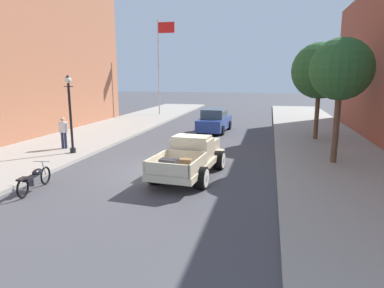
{
  "coord_description": "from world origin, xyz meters",
  "views": [
    {
      "loc": [
        4.1,
        -13.26,
        3.92
      ],
      "look_at": [
        0.86,
        0.91,
        1.0
      ],
      "focal_mm": 31.59,
      "sensor_mm": 36.0,
      "label": 1
    }
  ],
  "objects": [
    {
      "name": "sidewalk_left",
      "position": [
        -7.25,
        0.0,
        0.07
      ],
      "size": [
        5.5,
        64.0,
        0.15
      ],
      "primitive_type": "cube",
      "color": "#9E998E",
      "rests_on": "ground"
    },
    {
      "name": "sidewalk_right",
      "position": [
        7.25,
        0.0,
        0.07
      ],
      "size": [
        5.5,
        64.0,
        0.15
      ],
      "primitive_type": "cube",
      "color": "#9E998E",
      "rests_on": "ground"
    },
    {
      "name": "street_tree_nearest",
      "position": [
        7.0,
        2.43,
        4.19
      ],
      "size": [
        2.64,
        2.64,
        5.39
      ],
      "color": "brown",
      "rests_on": "sidewalk_right"
    },
    {
      "name": "ground_plane",
      "position": [
        0.0,
        0.0,
        0.0
      ],
      "size": [
        140.0,
        140.0,
        0.0
      ],
      "primitive_type": "plane",
      "color": "#47474C"
    },
    {
      "name": "hotrod_truck_cream",
      "position": [
        1.12,
        -0.35,
        0.75
      ],
      "size": [
        2.47,
        5.04,
        1.58
      ],
      "color": "beige",
      "rests_on": "ground"
    },
    {
      "name": "flagpole",
      "position": [
        -6.47,
        19.17,
        5.77
      ],
      "size": [
        1.74,
        0.16,
        9.16
      ],
      "color": "#B2B2B7",
      "rests_on": "sidewalk_left"
    },
    {
      "name": "car_background_blue",
      "position": [
        0.32,
        10.49,
        0.77
      ],
      "size": [
        2.09,
        4.41,
        1.65
      ],
      "color": "#284293",
      "rests_on": "ground"
    },
    {
      "name": "motorcycle_parked",
      "position": [
        -3.73,
        -3.53,
        0.44
      ],
      "size": [
        0.62,
        2.11,
        0.93
      ],
      "color": "black",
      "rests_on": "ground"
    },
    {
      "name": "street_tree_second",
      "position": [
        6.93,
        8.33,
        4.23
      ],
      "size": [
        3.31,
        3.31,
        5.75
      ],
      "color": "brown",
      "rests_on": "sidewalk_right"
    },
    {
      "name": "pedestrian_sidewalk_left",
      "position": [
        -6.46,
        2.38,
        1.09
      ],
      "size": [
        0.53,
        0.22,
        1.65
      ],
      "color": "#232847",
      "rests_on": "sidewalk_left"
    },
    {
      "name": "street_lamp_near",
      "position": [
        -5.43,
        1.54,
        2.39
      ],
      "size": [
        0.5,
        0.32,
        3.85
      ],
      "color": "black",
      "rests_on": "sidewalk_left"
    }
  ]
}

